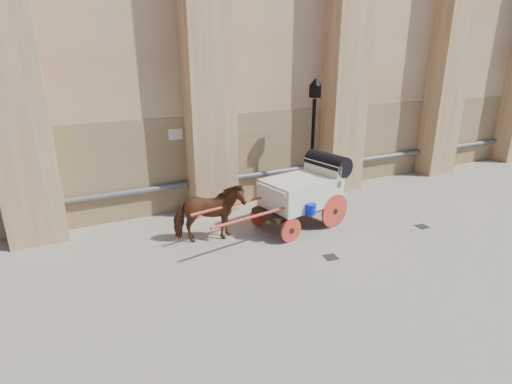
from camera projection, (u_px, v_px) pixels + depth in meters
ground at (299, 250)px, 10.33m from camera, size 90.00×90.00×0.00m
horse at (209, 214)px, 10.56m from camera, size 2.00×1.20×1.58m
carriage at (305, 189)px, 11.54m from camera, size 4.79×2.04×2.03m
street_lamp at (313, 138)px, 13.03m from camera, size 0.38×0.38×4.09m
drain_grate_near at (331, 257)px, 9.92m from camera, size 0.37×0.37×0.01m
drain_grate_far at (422, 226)px, 11.69m from camera, size 0.35×0.35×0.01m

